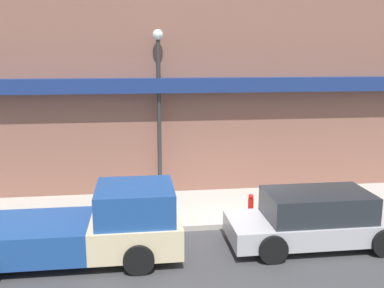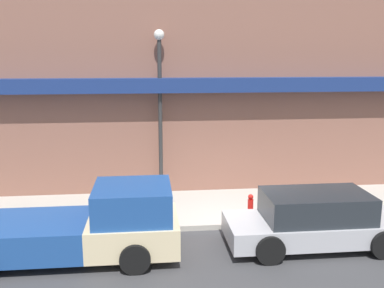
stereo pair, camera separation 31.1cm
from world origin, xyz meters
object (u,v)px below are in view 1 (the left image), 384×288
Objects in this scene: fire_hydrant at (251,205)px; parked_car at (316,219)px; street_lamp at (159,95)px; pickup_truck at (84,228)px.

parked_car is at bearing -54.45° from fire_hydrant.
fire_hydrant is at bearing -43.12° from street_lamp.
street_lamp is (-2.69, 2.52, 3.25)m from fire_hydrant.
fire_hydrant is 4.91m from street_lamp.
street_lamp reaches higher than pickup_truck.
parked_car is 0.83× the size of street_lamp.
parked_car is 6.50× the size of fire_hydrant.
street_lamp is (-4.02, 4.38, 3.04)m from parked_car.
pickup_truck is at bearing -159.03° from fire_hydrant.
parked_car reaches higher than fire_hydrant.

